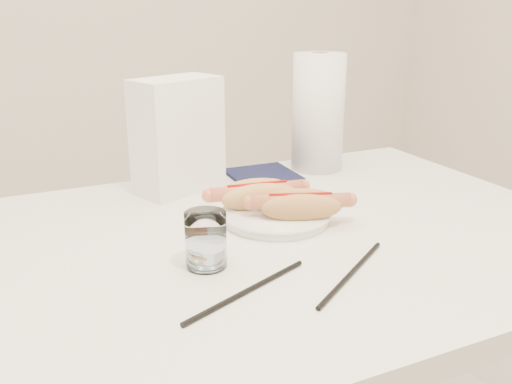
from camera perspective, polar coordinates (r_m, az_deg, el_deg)
name	(u,v)px	position (r m, az deg, el deg)	size (l,w,h in m)	color
table	(256,267)	(0.99, -0.02, -7.64)	(1.20, 0.80, 0.75)	white
plate	(276,217)	(1.02, 2.06, -2.57)	(0.19, 0.19, 0.02)	white
hotdog_left	(257,195)	(1.04, 0.11, -0.28)	(0.19, 0.09, 0.05)	tan
hotdog_right	(300,205)	(1.00, 4.53, -1.36)	(0.18, 0.12, 0.05)	tan
water_glass	(206,240)	(0.84, -5.16, -4.89)	(0.06, 0.06, 0.09)	white
chopstick_near	(247,291)	(0.78, -0.90, -10.06)	(0.01, 0.01, 0.24)	black
chopstick_far	(351,273)	(0.84, 9.73, -8.15)	(0.01, 0.01, 0.24)	black
napkin_box	(178,136)	(1.18, -8.02, 5.74)	(0.18, 0.10, 0.24)	white
navy_napkin	(263,175)	(1.29, 0.67, 1.76)	(0.15, 0.15, 0.01)	black
paper_towel_roll	(318,112)	(1.33, 6.37, 8.10)	(0.12, 0.12, 0.27)	white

